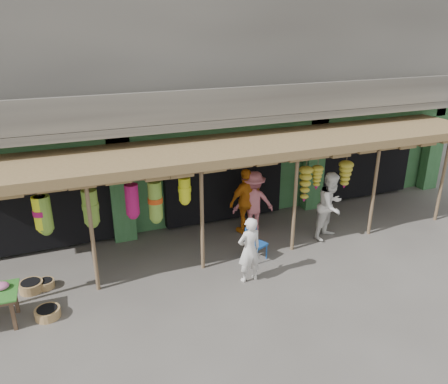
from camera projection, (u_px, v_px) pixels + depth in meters
name	position (u px, v px, depth m)	size (l,w,h in m)	color
ground	(255.00, 253.00, 11.42)	(80.00, 80.00, 0.00)	#514C47
building	(194.00, 96.00, 14.41)	(16.40, 6.80, 7.00)	gray
awning	(238.00, 151.00, 11.12)	(14.00, 2.70, 2.79)	brown
blue_chair	(254.00, 241.00, 11.00)	(0.56, 0.56, 0.88)	#174A9B
basket_left	(31.00, 286.00, 9.77)	(0.52, 0.52, 0.22)	brown
basket_mid	(48.00, 313.00, 8.89)	(0.51, 0.51, 0.20)	brown
basket_right	(46.00, 284.00, 9.90)	(0.39, 0.39, 0.18)	#987747
person_front	(249.00, 250.00, 9.93)	(0.58, 0.38, 1.59)	silver
person_right	(331.00, 206.00, 11.93)	(0.92, 0.72, 1.90)	white
person_vendor	(246.00, 201.00, 12.23)	(1.11, 0.46, 1.90)	orange
person_shopper	(253.00, 202.00, 12.29)	(1.17, 0.67, 1.81)	#C56871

